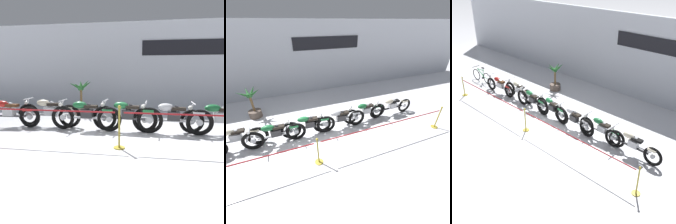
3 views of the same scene
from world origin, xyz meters
TOP-DOWN VIEW (x-y plane):
  - ground_plane at (0.00, 0.00)m, footprint 120.00×120.00m
  - back_wall at (0.01, 5.12)m, footprint 28.00×0.29m
  - motorcycle_red_0 at (-4.03, 0.46)m, footprint 2.25×0.62m
  - motorcycle_cream_1 at (-2.69, 0.71)m, footprint 2.22×0.62m
  - motorcycle_green_2 at (-1.34, 0.46)m, footprint 2.29×0.62m
  - motorcycle_green_3 at (-0.06, 0.52)m, footprint 2.20×0.62m
  - motorcycle_silver_4 at (1.28, 0.49)m, footprint 2.34×0.62m
  - motorcycle_green_5 at (2.63, 0.66)m, footprint 2.21×0.62m
  - potted_palm_left_of_row at (-2.23, 2.87)m, footprint 1.08×1.13m
  - stanchion_far_left at (-1.39, -1.01)m, footprint 10.51×0.28m
  - stanchion_mid_left at (-0.07, -1.01)m, footprint 0.28×0.28m

SIDE VIEW (x-z plane):
  - ground_plane at x=0.00m, z-range 0.00..0.00m
  - stanchion_mid_left at x=-0.07m, z-range -0.17..0.88m
  - motorcycle_red_0 at x=-4.03m, z-range -0.01..0.92m
  - motorcycle_green_5 at x=2.63m, z-range 0.00..0.94m
  - motorcycle_silver_4 at x=1.28m, z-range -0.01..0.96m
  - motorcycle_cream_1 at x=-2.69m, z-range 0.00..0.96m
  - motorcycle_green_2 at x=-1.34m, z-range 0.00..0.96m
  - motorcycle_green_3 at x=-0.06m, z-range 0.00..0.97m
  - potted_palm_left_of_row at x=-2.23m, z-range -0.13..1.43m
  - stanchion_far_left at x=-1.39m, z-range 0.21..1.27m
  - back_wall at x=0.01m, z-range 0.00..4.20m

